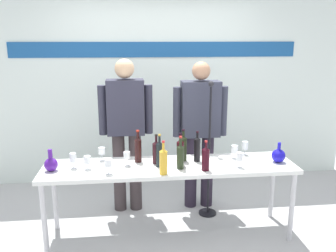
{
  "coord_description": "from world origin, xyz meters",
  "views": [
    {
      "loc": [
        -0.38,
        -3.3,
        1.97
      ],
      "look_at": [
        0.0,
        0.15,
        1.11
      ],
      "focal_mm": 38.26,
      "sensor_mm": 36.0,
      "label": 1
    }
  ],
  "objects_px": {
    "presenter_left": "(126,126)",
    "wine_glass_left_1": "(102,151)",
    "wine_bottle_1": "(180,155)",
    "decanter_blue_left": "(51,164)",
    "decanter_blue_right": "(278,155)",
    "wine_bottle_2": "(183,147)",
    "display_table": "(170,171)",
    "wine_bottle_4": "(160,153)",
    "wine_bottle_7": "(156,151)",
    "microphone_stand": "(209,172)",
    "wine_glass_right_2": "(234,149)",
    "wine_bottle_0": "(197,148)",
    "wine_glass_right_1": "(245,146)",
    "wine_bottle_6": "(163,161)",
    "wine_bottle_8": "(138,149)",
    "wine_glass_left_3": "(108,163)",
    "wine_glass_left_0": "(87,160)",
    "wine_glass_left_2": "(127,156)",
    "presenter_right": "(200,126)",
    "wine_glass_right_0": "(240,157)",
    "wine_bottle_5": "(206,158)",
    "wine_bottle_3": "(180,151)",
    "wine_glass_left_4": "(73,158)"
  },
  "relations": [
    {
      "from": "wine_glass_right_2",
      "to": "wine_glass_right_0",
      "type": "bearing_deg",
      "value": -95.81
    },
    {
      "from": "wine_bottle_6",
      "to": "wine_glass_right_1",
      "type": "distance_m",
      "value": 1.03
    },
    {
      "from": "wine_bottle_7",
      "to": "presenter_left",
      "type": "bearing_deg",
      "value": 117.97
    },
    {
      "from": "presenter_left",
      "to": "wine_glass_left_1",
      "type": "xyz_separation_m",
      "value": [
        -0.25,
        -0.41,
        -0.15
      ]
    },
    {
      "from": "decanter_blue_right",
      "to": "wine_bottle_8",
      "type": "distance_m",
      "value": 1.41
    },
    {
      "from": "wine_bottle_0",
      "to": "wine_bottle_4",
      "type": "xyz_separation_m",
      "value": [
        -0.39,
        -0.11,
        -0.0
      ]
    },
    {
      "from": "wine_glass_left_1",
      "to": "wine_bottle_1",
      "type": "bearing_deg",
      "value": -22.63
    },
    {
      "from": "wine_bottle_1",
      "to": "wine_glass_right_2",
      "type": "height_order",
      "value": "wine_bottle_1"
    },
    {
      "from": "wine_bottle_5",
      "to": "wine_bottle_7",
      "type": "bearing_deg",
      "value": 151.21
    },
    {
      "from": "presenter_right",
      "to": "wine_bottle_8",
      "type": "xyz_separation_m",
      "value": [
        -0.73,
        -0.49,
        -0.09
      ]
    },
    {
      "from": "wine_bottle_1",
      "to": "decanter_blue_left",
      "type": "bearing_deg",
      "value": 176.79
    },
    {
      "from": "wine_glass_right_2",
      "to": "wine_bottle_6",
      "type": "bearing_deg",
      "value": -155.22
    },
    {
      "from": "decanter_blue_right",
      "to": "wine_bottle_2",
      "type": "bearing_deg",
      "value": 171.04
    },
    {
      "from": "presenter_left",
      "to": "wine_bottle_5",
      "type": "relative_size",
      "value": 6.05
    },
    {
      "from": "wine_glass_right_2",
      "to": "wine_bottle_7",
      "type": "bearing_deg",
      "value": -175.83
    },
    {
      "from": "presenter_right",
      "to": "wine_glass_left_3",
      "type": "xyz_separation_m",
      "value": [
        -1.01,
        -0.79,
        -0.13
      ]
    },
    {
      "from": "wine_bottle_0",
      "to": "wine_glass_right_2",
      "type": "xyz_separation_m",
      "value": [
        0.4,
        0.04,
        -0.04
      ]
    },
    {
      "from": "wine_bottle_3",
      "to": "wine_glass_right_1",
      "type": "distance_m",
      "value": 0.77
    },
    {
      "from": "wine_bottle_7",
      "to": "wine_glass_right_2",
      "type": "distance_m",
      "value": 0.82
    },
    {
      "from": "wine_bottle_4",
      "to": "wine_glass_right_1",
      "type": "bearing_deg",
      "value": 15.58
    },
    {
      "from": "wine_bottle_7",
      "to": "microphone_stand",
      "type": "xyz_separation_m",
      "value": [
        0.61,
        0.33,
        -0.37
      ]
    },
    {
      "from": "display_table",
      "to": "decanter_blue_left",
      "type": "relative_size",
      "value": 11.71
    },
    {
      "from": "decanter_blue_left",
      "to": "wine_glass_right_0",
      "type": "xyz_separation_m",
      "value": [
        1.78,
        -0.1,
        0.03
      ]
    },
    {
      "from": "presenter_left",
      "to": "wine_glass_left_2",
      "type": "distance_m",
      "value": 0.61
    },
    {
      "from": "decanter_blue_right",
      "to": "wine_bottle_1",
      "type": "bearing_deg",
      "value": -176.11
    },
    {
      "from": "display_table",
      "to": "wine_bottle_4",
      "type": "xyz_separation_m",
      "value": [
        -0.1,
        -0.03,
        0.2
      ]
    },
    {
      "from": "wine_bottle_1",
      "to": "presenter_right",
      "type": "bearing_deg",
      "value": 65.55
    },
    {
      "from": "wine_bottle_1",
      "to": "wine_bottle_5",
      "type": "height_order",
      "value": "wine_bottle_1"
    },
    {
      "from": "wine_bottle_8",
      "to": "wine_bottle_0",
      "type": "bearing_deg",
      "value": -4.45
    },
    {
      "from": "wine_bottle_4",
      "to": "display_table",
      "type": "bearing_deg",
      "value": 17.04
    },
    {
      "from": "presenter_left",
      "to": "wine_bottle_2",
      "type": "bearing_deg",
      "value": -41.82
    },
    {
      "from": "wine_bottle_8",
      "to": "wine_glass_left_2",
      "type": "relative_size",
      "value": 2.34
    },
    {
      "from": "wine_glass_left_0",
      "to": "wine_glass_left_2",
      "type": "xyz_separation_m",
      "value": [
        0.37,
        0.06,
        0.01
      ]
    },
    {
      "from": "presenter_right",
      "to": "wine_bottle_1",
      "type": "distance_m",
      "value": 0.81
    },
    {
      "from": "display_table",
      "to": "wine_bottle_2",
      "type": "height_order",
      "value": "wine_bottle_2"
    },
    {
      "from": "wine_glass_left_1",
      "to": "wine_glass_left_4",
      "type": "xyz_separation_m",
      "value": [
        -0.26,
        -0.19,
        0.0
      ]
    },
    {
      "from": "wine_glass_right_0",
      "to": "display_table",
      "type": "bearing_deg",
      "value": 168.34
    },
    {
      "from": "presenter_right",
      "to": "wine_bottle_4",
      "type": "height_order",
      "value": "presenter_right"
    },
    {
      "from": "wine_bottle_2",
      "to": "wine_bottle_6",
      "type": "xyz_separation_m",
      "value": [
        -0.23,
        -0.34,
        -0.01
      ]
    },
    {
      "from": "wine_bottle_1",
      "to": "wine_glass_right_1",
      "type": "xyz_separation_m",
      "value": [
        0.74,
        0.34,
        -0.03
      ]
    },
    {
      "from": "wine_bottle_4",
      "to": "wine_bottle_3",
      "type": "bearing_deg",
      "value": 4.87
    },
    {
      "from": "presenter_left",
      "to": "wine_glass_left_0",
      "type": "height_order",
      "value": "presenter_left"
    },
    {
      "from": "presenter_right",
      "to": "wine_bottle_7",
      "type": "relative_size",
      "value": 5.75
    },
    {
      "from": "wine_bottle_3",
      "to": "wine_bottle_8",
      "type": "relative_size",
      "value": 0.99
    },
    {
      "from": "wine_bottle_6",
      "to": "wine_glass_left_1",
      "type": "xyz_separation_m",
      "value": [
        -0.58,
        0.44,
        -0.03
      ]
    },
    {
      "from": "wine_bottle_2",
      "to": "wine_bottle_8",
      "type": "xyz_separation_m",
      "value": [
        -0.45,
        0.02,
        -0.0
      ]
    },
    {
      "from": "wine_bottle_4",
      "to": "wine_bottle_7",
      "type": "bearing_deg",
      "value": 104.43
    },
    {
      "from": "wine_bottle_8",
      "to": "wine_glass_right_1",
      "type": "xyz_separation_m",
      "value": [
        1.14,
        0.1,
        -0.04
      ]
    },
    {
      "from": "wine_glass_right_1",
      "to": "microphone_stand",
      "type": "relative_size",
      "value": 0.1
    },
    {
      "from": "wine_glass_left_1",
      "to": "wine_glass_left_3",
      "type": "height_order",
      "value": "wine_glass_left_3"
    }
  ]
}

